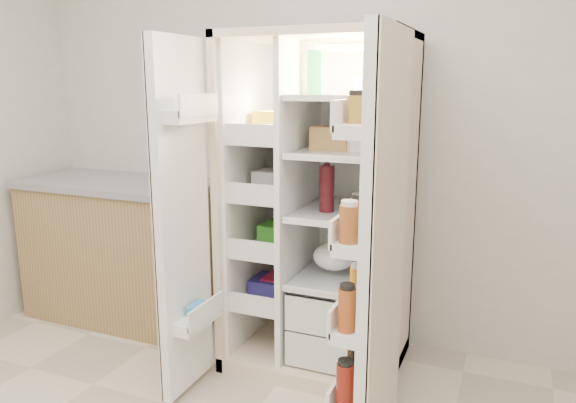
% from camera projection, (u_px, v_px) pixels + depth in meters
% --- Properties ---
extents(wall_back, '(4.00, 0.02, 2.70)m').
position_uv_depth(wall_back, '(326.00, 117.00, 3.23)').
color(wall_back, silver).
rests_on(wall_back, floor).
extents(refrigerator, '(0.92, 0.70, 1.80)m').
position_uv_depth(refrigerator, '(324.00, 232.00, 3.01)').
color(refrigerator, beige).
rests_on(refrigerator, floor).
extents(freezer_door, '(0.15, 0.40, 1.72)m').
position_uv_depth(freezer_door, '(183.00, 222.00, 2.63)').
color(freezer_door, white).
rests_on(freezer_door, floor).
extents(fridge_door, '(0.17, 0.58, 1.72)m').
position_uv_depth(fridge_door, '(378.00, 255.00, 2.18)').
color(fridge_door, white).
rests_on(fridge_door, floor).
extents(kitchen_counter, '(1.28, 0.68, 0.93)m').
position_uv_depth(kitchen_counter, '(125.00, 248.00, 3.64)').
color(kitchen_counter, '#9F7C4F').
rests_on(kitchen_counter, floor).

